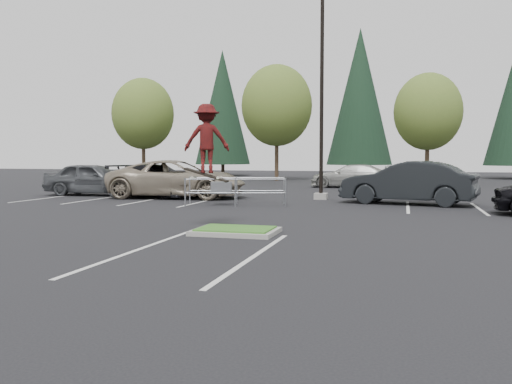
% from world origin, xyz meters
% --- Properties ---
extents(ground, '(120.00, 120.00, 0.00)m').
position_xyz_m(ground, '(0.00, 0.00, 0.00)').
color(ground, black).
rests_on(ground, ground).
extents(grass_median, '(2.20, 1.60, 0.16)m').
position_xyz_m(grass_median, '(0.00, 0.00, 0.08)').
color(grass_median, gray).
rests_on(grass_median, ground).
extents(stall_lines, '(22.62, 17.60, 0.01)m').
position_xyz_m(stall_lines, '(-1.35, 6.02, 0.00)').
color(stall_lines, silver).
rests_on(stall_lines, ground).
extents(light_pole, '(0.70, 0.60, 10.12)m').
position_xyz_m(light_pole, '(0.50, 12.00, 4.56)').
color(light_pole, gray).
rests_on(light_pole, ground).
extents(decid_a, '(5.44, 5.44, 8.91)m').
position_xyz_m(decid_a, '(-18.01, 30.03, 5.58)').
color(decid_a, '#38281C').
rests_on(decid_a, ground).
extents(decid_b, '(5.89, 5.89, 9.64)m').
position_xyz_m(decid_b, '(-6.01, 30.53, 6.04)').
color(decid_b, '#38281C').
rests_on(decid_b, ground).
extents(decid_c, '(5.12, 5.12, 8.38)m').
position_xyz_m(decid_c, '(5.99, 29.83, 5.25)').
color(decid_c, '#38281C').
rests_on(decid_c, ground).
extents(conif_a, '(5.72, 5.72, 13.00)m').
position_xyz_m(conif_a, '(-14.00, 40.00, 7.10)').
color(conif_a, '#38281C').
rests_on(conif_a, ground).
extents(conif_b, '(6.38, 6.38, 14.50)m').
position_xyz_m(conif_b, '(0.00, 40.50, 7.85)').
color(conif_b, '#38281C').
rests_on(conif_b, ground).
extents(cart_corral, '(4.40, 2.50, 1.18)m').
position_xyz_m(cart_corral, '(-2.96, 7.88, 0.74)').
color(cart_corral, gray).
rests_on(cart_corral, ground).
extents(skateboarder, '(1.46, 1.11, 2.26)m').
position_xyz_m(skateboarder, '(-1.20, 1.00, 2.57)').
color(skateboarder, black).
rests_on(skateboarder, ground).
extents(car_l_tan, '(6.96, 3.69, 1.87)m').
position_xyz_m(car_l_tan, '(-6.50, 10.99, 0.93)').
color(car_l_tan, gray).
rests_on(car_l_tan, ground).
extents(car_l_black, '(6.15, 4.26, 1.65)m').
position_xyz_m(car_l_black, '(-8.00, 11.50, 0.83)').
color(car_l_black, black).
rests_on(car_l_black, ground).
extents(car_l_grey, '(5.19, 2.35, 1.73)m').
position_xyz_m(car_l_grey, '(-11.50, 11.50, 0.86)').
color(car_l_grey, '#434549').
rests_on(car_l_grey, ground).
extents(car_r_charc, '(5.93, 3.18, 1.85)m').
position_xyz_m(car_r_charc, '(4.50, 10.42, 0.93)').
color(car_r_charc, black).
rests_on(car_r_charc, ground).
extents(car_far_silver, '(5.33, 2.41, 1.52)m').
position_xyz_m(car_far_silver, '(0.97, 22.00, 0.76)').
color(car_far_silver, '#B0B1AB').
rests_on(car_far_silver, ground).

